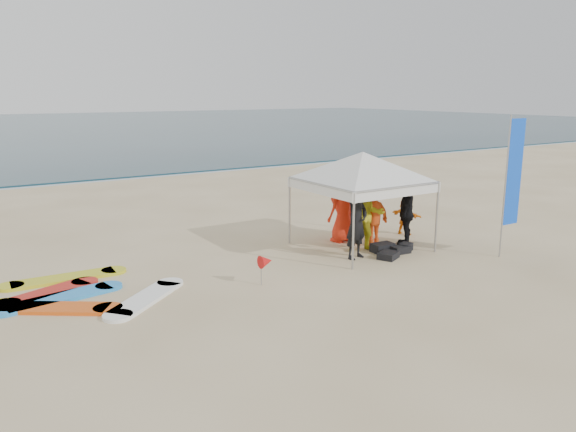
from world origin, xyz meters
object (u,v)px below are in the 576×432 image
at_px(person_orange_b, 343,208).
at_px(person_black_b, 406,213).
at_px(person_yellow, 367,215).
at_px(person_orange_a, 373,214).
at_px(person_black_a, 357,222).
at_px(feather_flag, 513,174).
at_px(marker_pennant, 266,261).
at_px(surfboard_spread, 17,301).
at_px(canopy_tent, 363,152).
at_px(person_seated, 405,216).

bearing_deg(person_orange_b, person_black_b, 123.65).
relative_size(person_yellow, person_orange_a, 1.12).
bearing_deg(person_black_a, feather_flag, -43.23).
xyz_separation_m(person_orange_b, marker_pennant, (-3.47, -1.89, -0.43)).
height_order(person_yellow, surfboard_spread, person_yellow).
height_order(marker_pennant, surfboard_spread, marker_pennant).
bearing_deg(feather_flag, person_orange_a, 131.40).
distance_m(person_black_a, surfboard_spread, 7.50).
bearing_deg(person_orange_a, person_orange_b, -61.98).
bearing_deg(surfboard_spread, marker_pennant, -19.60).
relative_size(person_orange_b, surfboard_spread, 0.30).
distance_m(person_orange_b, canopy_tent, 1.71).
relative_size(person_orange_b, marker_pennant, 2.88).
bearing_deg(marker_pennant, person_black_a, 9.44).
relative_size(person_yellow, person_seated, 1.80).
height_order(person_black_a, person_orange_a, person_black_a).
bearing_deg(person_black_a, person_yellow, 14.95).
relative_size(person_black_b, feather_flag, 0.50).
distance_m(person_orange_a, person_black_b, 0.88).
distance_m(person_orange_a, surfboard_spread, 8.51).
xyz_separation_m(person_black_a, person_yellow, (0.59, 0.34, 0.04)).
xyz_separation_m(person_seated, feather_flag, (0.67, -2.88, 1.50)).
bearing_deg(feather_flag, person_black_b, 125.62).
relative_size(person_black_a, canopy_tent, 0.48).
height_order(person_black_b, surfboard_spread, person_black_b).
xyz_separation_m(person_yellow, person_orange_b, (0.09, 1.09, -0.01)).
relative_size(person_black_b, marker_pennant, 2.68).
height_order(canopy_tent, surfboard_spread, canopy_tent).
distance_m(person_black_a, person_orange_a, 1.30).
height_order(person_yellow, canopy_tent, canopy_tent).
bearing_deg(canopy_tent, person_orange_b, 91.28).
height_order(person_black_a, person_orange_b, person_orange_b).
xyz_separation_m(person_orange_b, surfboard_spread, (-8.05, -0.26, -0.89)).
distance_m(person_black_b, person_seated, 1.21).
bearing_deg(person_seated, canopy_tent, 90.74).
bearing_deg(person_orange_a, marker_pennant, 14.79).
height_order(person_black_a, person_seated, person_black_a).
bearing_deg(canopy_tent, person_orange_a, 2.12).
bearing_deg(surfboard_spread, canopy_tent, -3.43).
relative_size(marker_pennant, surfboard_spread, 0.11).
bearing_deg(person_seated, person_black_a, 101.36).
bearing_deg(person_yellow, marker_pennant, -142.71).
xyz_separation_m(person_seated, canopy_tent, (-1.93, -0.40, 1.95)).
bearing_deg(person_seated, marker_pennant, 94.91).
bearing_deg(person_seated, person_yellow, 99.09).
xyz_separation_m(person_black_a, person_orange_b, (0.68, 1.42, 0.02)).
distance_m(person_orange_b, feather_flag, 4.29).
bearing_deg(canopy_tent, feather_flag, -43.64).
bearing_deg(person_orange_a, surfboard_spread, -4.99).
relative_size(person_seated, canopy_tent, 0.28).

